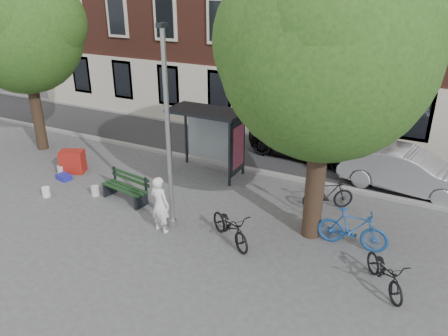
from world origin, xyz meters
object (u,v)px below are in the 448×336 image
at_px(car_dark, 315,139).
at_px(notice_sign, 315,184).
at_px(lamppost, 169,143).
at_px(bike_d, 328,194).
at_px(bike_b, 353,229).
at_px(bus_shelter, 217,128).
at_px(bike_a, 230,227).
at_px(painter, 160,205).
at_px(car_silver, 408,171).
at_px(bench, 126,189).
at_px(bike_c, 385,272).
at_px(red_stand, 73,162).

bearing_deg(car_dark, notice_sign, -157.56).
distance_m(lamppost, bike_d, 5.69).
relative_size(bike_b, bike_d, 1.15).
distance_m(bus_shelter, bike_d, 4.89).
xyz_separation_m(bike_a, bike_d, (2.01, 3.32, 0.01)).
relative_size(painter, car_silver, 0.39).
height_order(bench, car_dark, car_dark).
bearing_deg(bike_a, car_silver, -1.41).
relative_size(painter, bike_d, 1.04).
distance_m(bike_b, notice_sign, 1.87).
xyz_separation_m(bike_c, notice_sign, (-2.56, 2.46, 0.80)).
distance_m(bike_a, notice_sign, 3.04).
height_order(bike_d, red_stand, bike_d).
relative_size(lamppost, bike_b, 3.04).
bearing_deg(bike_b, bus_shelter, 63.67).
height_order(bike_d, car_silver, car_silver).
relative_size(bike_a, bike_b, 0.98).
bearing_deg(notice_sign, car_silver, 61.35).
xyz_separation_m(painter, bike_d, (4.18, 3.72, -0.38)).
height_order(bike_a, bike_c, bike_a).
bearing_deg(bike_c, bike_a, 143.29).
xyz_separation_m(lamppost, red_stand, (-5.82, 1.68, -2.33)).
xyz_separation_m(car_dark, notice_sign, (1.50, -5.34, 0.50)).
relative_size(bench, bike_d, 1.09).
bearing_deg(lamppost, painter, -113.62).
distance_m(lamppost, bike_c, 6.76).
relative_size(lamppost, bike_c, 3.36).
bearing_deg(painter, notice_sign, -137.91).
height_order(bench, bike_a, bike_a).
height_order(lamppost, car_dark, lamppost).
height_order(bus_shelter, car_silver, bus_shelter).
distance_m(bike_c, car_dark, 8.80).
relative_size(car_silver, notice_sign, 2.63).
relative_size(car_dark, red_stand, 6.21).
bearing_deg(car_silver, painter, 141.96).
relative_size(lamppost, notice_sign, 3.41).
xyz_separation_m(painter, bike_c, (6.52, 0.28, -0.43)).
relative_size(bike_a, bike_c, 1.08).
distance_m(lamppost, car_silver, 8.86).
bearing_deg(lamppost, bike_a, 0.62).
bearing_deg(bus_shelter, bike_a, -57.43).
bearing_deg(bike_c, bike_b, 92.16).
relative_size(painter, bench, 0.95).
relative_size(bike_c, bike_d, 1.04).
bearing_deg(bike_a, painter, 134.26).
xyz_separation_m(bus_shelter, car_dark, (2.90, 3.60, -1.14)).
bearing_deg(lamppost, bike_d, 39.75).
xyz_separation_m(bike_a, car_dark, (0.29, 7.68, 0.26)).
distance_m(bike_c, bike_d, 4.16).
xyz_separation_m(bike_d, car_dark, (-1.72, 4.36, 0.25)).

